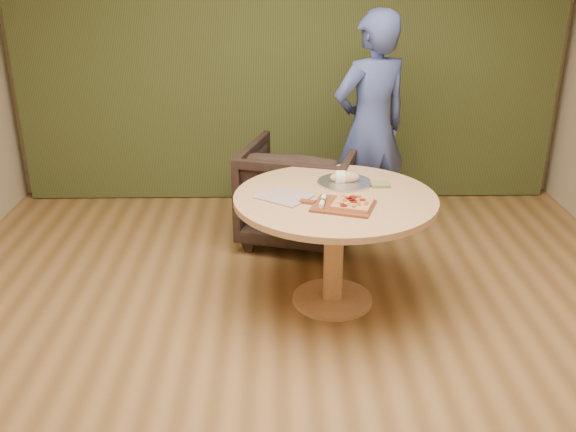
% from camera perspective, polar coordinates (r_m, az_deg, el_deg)
% --- Properties ---
extents(room_shell, '(5.04, 6.04, 2.84)m').
position_cam_1_polar(room_shell, '(2.93, 1.05, 7.43)').
color(room_shell, '#9C703E').
rests_on(room_shell, ground).
extents(curtain, '(4.80, 0.14, 2.78)m').
position_cam_1_polar(curtain, '(5.78, -0.01, 14.99)').
color(curtain, '#323C1B').
rests_on(curtain, ground).
extents(pedestal_table, '(1.27, 1.27, 0.75)m').
position_cam_1_polar(pedestal_table, '(4.05, 4.17, -0.06)').
color(pedestal_table, tan).
rests_on(pedestal_table, ground).
extents(pizza_paddle, '(0.47, 0.38, 0.01)m').
position_cam_1_polar(pizza_paddle, '(3.83, 4.79, 0.91)').
color(pizza_paddle, brown).
rests_on(pizza_paddle, pedestal_table).
extents(flatbread_pizza, '(0.28, 0.28, 0.04)m').
position_cam_1_polar(flatbread_pizza, '(3.81, 5.78, 1.12)').
color(flatbread_pizza, '#E29A58').
rests_on(flatbread_pizza, pizza_paddle).
extents(cutlery_roll, '(0.06, 0.20, 0.03)m').
position_cam_1_polar(cutlery_roll, '(3.83, 3.09, 1.32)').
color(cutlery_roll, white).
rests_on(cutlery_roll, pizza_paddle).
extents(newspaper, '(0.39, 0.38, 0.01)m').
position_cam_1_polar(newspaper, '(3.96, -0.36, 1.74)').
color(newspaper, beige).
rests_on(newspaper, pedestal_table).
extents(serving_tray, '(0.36, 0.36, 0.02)m').
position_cam_1_polar(serving_tray, '(4.22, 5.05, 2.99)').
color(serving_tray, silver).
rests_on(serving_tray, pedestal_table).
extents(bread_roll, '(0.19, 0.09, 0.09)m').
position_cam_1_polar(bread_roll, '(4.20, 4.95, 3.46)').
color(bread_roll, '#DFBD88').
rests_on(bread_roll, serving_tray).
extents(green_packet, '(0.12, 0.10, 0.02)m').
position_cam_1_polar(green_packet, '(4.20, 8.21, 2.79)').
color(green_packet, '#5E6B30').
rests_on(green_packet, pedestal_table).
extents(armchair, '(1.03, 0.99, 0.87)m').
position_cam_1_polar(armchair, '(5.05, 1.16, 2.56)').
color(armchair, black).
rests_on(armchair, ground).
extents(person_standing, '(0.77, 0.67, 1.78)m').
position_cam_1_polar(person_standing, '(5.02, 7.36, 7.71)').
color(person_standing, '#3C4E8E').
rests_on(person_standing, ground).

